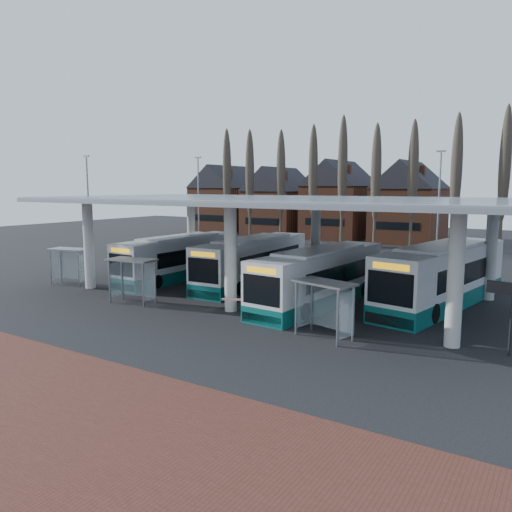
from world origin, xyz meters
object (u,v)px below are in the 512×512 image
Objects in this scene: bus_2 at (321,278)px; shelter_1 at (133,271)px; shelter_0 at (70,258)px; bus_1 at (254,262)px; shelter_2 at (326,297)px; bus_3 at (443,277)px; bus_0 at (180,258)px.

bus_2 reaches higher than shelter_1.
bus_2 is 18.45m from shelter_0.
bus_1 is 7.44m from bus_2.
bus_2 is 6.79m from shelter_2.
bus_1 is at bearing 18.24° from shelter_0.
bus_1 is 0.92× the size of bus_3.
bus_3 reaches higher than bus_2.
bus_3 is at bearing -0.22° from bus_1.
bus_1 reaches higher than shelter_0.
bus_2 is (12.74, -1.94, 0.03)m from bus_0.
bus_1 reaches higher than shelter_1.
shelter_0 is at bearing 160.21° from shelter_1.
shelter_1 is at bearing -111.20° from bus_1.
bus_1 is 13.29m from shelter_0.
bus_0 is at bearing -165.40° from bus_3.
bus_2 is 11.36m from shelter_1.
bus_2 is at bearing 131.70° from shelter_2.
bus_1 is 9.35m from shelter_1.
bus_0 reaches higher than shelter_2.
shelter_2 is (-3.17, -9.61, 0.22)m from bus_3.
bus_3 is 4.27× the size of shelter_2.
bus_2 reaches higher than shelter_0.
bus_0 is 3.84× the size of shelter_1.
shelter_1 is at bearing -26.05° from shelter_0.
bus_2 is at bearing 22.80° from shelter_1.
bus_3 is 10.12m from shelter_2.
bus_2 is at bearing -8.53° from bus_0.
shelter_0 is at bearing -152.93° from bus_3.
bus_0 reaches higher than shelter_0.
shelter_2 is (9.87, -9.11, 0.34)m from bus_1.
bus_1 is 13.05m from bus_3.
bus_1 reaches higher than bus_2.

